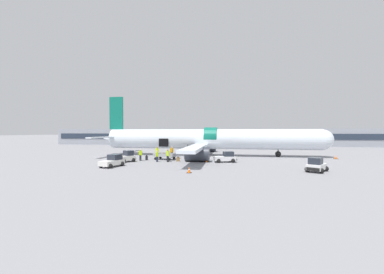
# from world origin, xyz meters

# --- Properties ---
(ground_plane) EXTENTS (500.00, 500.00, 0.00)m
(ground_plane) POSITION_xyz_m (0.00, 0.00, 0.00)
(ground_plane) COLOR gray
(terminal_strip) EXTENTS (107.49, 8.67, 5.09)m
(terminal_strip) POSITION_xyz_m (0.00, 35.70, 2.55)
(terminal_strip) COLOR gray
(terminal_strip) RESTS_ON ground_plane
(airplane) EXTENTS (39.97, 32.26, 10.64)m
(airplane) POSITION_xyz_m (-1.23, 2.12, 2.84)
(airplane) COLOR silver
(airplane) RESTS_ON ground_plane
(baggage_tug_lead) EXTENTS (3.26, 2.28, 1.48)m
(baggage_tug_lead) POSITION_xyz_m (1.96, -6.15, 0.63)
(baggage_tug_lead) COLOR silver
(baggage_tug_lead) RESTS_ON ground_plane
(baggage_tug_mid) EXTENTS (2.63, 2.98, 1.52)m
(baggage_tug_mid) POSITION_xyz_m (11.47, -12.52, 0.65)
(baggage_tug_mid) COLOR white
(baggage_tug_mid) RESTS_ON ground_plane
(baggage_tug_rear) EXTENTS (2.39, 3.39, 1.46)m
(baggage_tug_rear) POSITION_xyz_m (-11.41, -12.49, 0.64)
(baggage_tug_rear) COLOR silver
(baggage_tug_rear) RESTS_ON ground_plane
(baggage_tug_spare) EXTENTS (2.52, 2.70, 1.59)m
(baggage_tug_spare) POSITION_xyz_m (-11.67, -8.02, 0.66)
(baggage_tug_spare) COLOR silver
(baggage_tug_spare) RESTS_ON ground_plane
(baggage_cart_loading) EXTENTS (4.34, 2.41, 1.07)m
(baggage_cart_loading) POSITION_xyz_m (-7.09, -4.56, 0.52)
(baggage_cart_loading) COLOR #999BA0
(baggage_cart_loading) RESTS_ON ground_plane
(ground_crew_loader_a) EXTENTS (0.63, 0.51, 1.80)m
(ground_crew_loader_a) POSITION_xyz_m (-9.07, -2.26, 0.95)
(ground_crew_loader_a) COLOR #2D2D33
(ground_crew_loader_a) RESTS_ON ground_plane
(ground_crew_loader_b) EXTENTS (0.58, 0.58, 1.82)m
(ground_crew_loader_b) POSITION_xyz_m (-6.75, -1.88, 0.96)
(ground_crew_loader_b) COLOR #1E2338
(ground_crew_loader_b) RESTS_ON ground_plane
(ground_crew_driver) EXTENTS (0.45, 0.54, 1.56)m
(ground_crew_driver) POSITION_xyz_m (-7.52, -7.23, 0.82)
(ground_crew_driver) COLOR #1E2338
(ground_crew_driver) RESTS_ON ground_plane
(ground_crew_supervisor) EXTENTS (0.55, 0.55, 1.71)m
(ground_crew_supervisor) POSITION_xyz_m (-3.65, -3.25, 0.90)
(ground_crew_supervisor) COLOR #1E2338
(ground_crew_supervisor) RESTS_ON ground_plane
(ground_crew_helper) EXTENTS (0.59, 0.49, 1.70)m
(ground_crew_helper) POSITION_xyz_m (-10.28, -6.43, 0.90)
(ground_crew_helper) COLOR #2D2D33
(ground_crew_helper) RESTS_ON ground_plane
(ground_crew_marshal) EXTENTS (0.56, 0.56, 1.77)m
(ground_crew_marshal) POSITION_xyz_m (-6.02, -7.11, 0.93)
(ground_crew_marshal) COLOR black
(ground_crew_marshal) RESTS_ON ground_plane
(suitcase_on_tarmac_upright) EXTENTS (0.52, 0.37, 0.69)m
(suitcase_on_tarmac_upright) POSITION_xyz_m (-4.73, -6.29, 0.29)
(suitcase_on_tarmac_upright) COLOR olive
(suitcase_on_tarmac_upright) RESTS_ON ground_plane
(suitcase_on_tarmac_spare) EXTENTS (0.40, 0.31, 0.73)m
(suitcase_on_tarmac_spare) POSITION_xyz_m (-9.61, -5.68, 0.31)
(suitcase_on_tarmac_spare) COLOR black
(suitcase_on_tarmac_spare) RESTS_ON ground_plane
(safety_cone_nose) EXTENTS (0.60, 0.60, 0.59)m
(safety_cone_nose) POSITION_xyz_m (18.76, 0.51, 0.27)
(safety_cone_nose) COLOR black
(safety_cone_nose) RESTS_ON ground_plane
(safety_cone_engine_left) EXTENTS (0.50, 0.50, 0.62)m
(safety_cone_engine_left) POSITION_xyz_m (-1.63, -15.22, 0.29)
(safety_cone_engine_left) COLOR black
(safety_cone_engine_left) RESTS_ON ground_plane
(safety_cone_wingtip) EXTENTS (0.46, 0.46, 0.74)m
(safety_cone_wingtip) POSITION_xyz_m (-0.66, -6.61, 0.35)
(safety_cone_wingtip) COLOR black
(safety_cone_wingtip) RESTS_ON ground_plane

